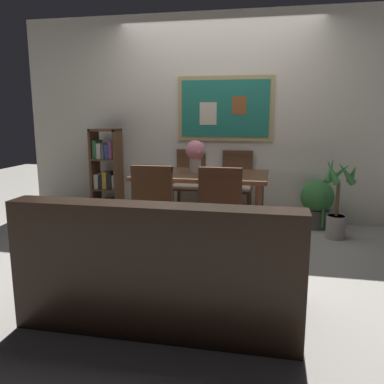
{
  "coord_description": "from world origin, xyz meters",
  "views": [
    {
      "loc": [
        0.7,
        -3.84,
        1.36
      ],
      "look_at": [
        -0.02,
        -0.28,
        0.65
      ],
      "focal_mm": 37.28,
      "sensor_mm": 36.0,
      "label": 1
    }
  ],
  "objects_px": {
    "dining_chair_far_left": "(190,179)",
    "dining_chair_far_right": "(236,181)",
    "leather_couch": "(164,272)",
    "potted_palm": "(338,203)",
    "flower_vase": "(195,153)",
    "potted_ivy": "(317,202)",
    "dining_chair_near_left": "(155,204)",
    "tv_remote": "(227,174)",
    "bookshelf": "(107,176)",
    "dining_chair_near_right": "(221,207)",
    "dining_table": "(202,182)"
  },
  "relations": [
    {
      "from": "dining_chair_far_left",
      "to": "dining_chair_far_right",
      "type": "relative_size",
      "value": 1.0
    },
    {
      "from": "leather_couch",
      "to": "potted_palm",
      "type": "bearing_deg",
      "value": 55.65
    },
    {
      "from": "flower_vase",
      "to": "potted_ivy",
      "type": "bearing_deg",
      "value": 25.15
    },
    {
      "from": "dining_chair_near_left",
      "to": "tv_remote",
      "type": "relative_size",
      "value": 5.81
    },
    {
      "from": "tv_remote",
      "to": "dining_chair_near_left",
      "type": "bearing_deg",
      "value": -132.52
    },
    {
      "from": "dining_chair_far_left",
      "to": "bookshelf",
      "type": "relative_size",
      "value": 0.77
    },
    {
      "from": "leather_couch",
      "to": "bookshelf",
      "type": "distance_m",
      "value": 2.82
    },
    {
      "from": "dining_chair_near_right",
      "to": "potted_ivy",
      "type": "bearing_deg",
      "value": 55.17
    },
    {
      "from": "dining_table",
      "to": "tv_remote",
      "type": "height_order",
      "value": "tv_remote"
    },
    {
      "from": "dining_chair_near_left",
      "to": "potted_palm",
      "type": "distance_m",
      "value": 2.05
    },
    {
      "from": "dining_chair_near_left",
      "to": "potted_palm",
      "type": "height_order",
      "value": "dining_chair_near_left"
    },
    {
      "from": "flower_vase",
      "to": "bookshelf",
      "type": "bearing_deg",
      "value": 155.49
    },
    {
      "from": "dining_chair_near_right",
      "to": "leather_couch",
      "type": "xyz_separation_m",
      "value": [
        -0.25,
        -1.04,
        -0.22
      ]
    },
    {
      "from": "bookshelf",
      "to": "potted_ivy",
      "type": "relative_size",
      "value": 2.01
    },
    {
      "from": "dining_table",
      "to": "dining_chair_near_left",
      "type": "distance_m",
      "value": 0.79
    },
    {
      "from": "dining_chair_near_right",
      "to": "potted_palm",
      "type": "height_order",
      "value": "dining_chair_near_right"
    },
    {
      "from": "dining_chair_far_left",
      "to": "potted_palm",
      "type": "distance_m",
      "value": 1.84
    },
    {
      "from": "potted_ivy",
      "to": "tv_remote",
      "type": "distance_m",
      "value": 1.34
    },
    {
      "from": "potted_ivy",
      "to": "bookshelf",
      "type": "bearing_deg",
      "value": -178.94
    },
    {
      "from": "potted_ivy",
      "to": "tv_remote",
      "type": "xyz_separation_m",
      "value": [
        -1.01,
        -0.77,
        0.42
      ]
    },
    {
      "from": "dining_table",
      "to": "dining_chair_near_right",
      "type": "xyz_separation_m",
      "value": [
        0.31,
        -0.72,
        -0.09
      ]
    },
    {
      "from": "dining_chair_near_left",
      "to": "tv_remote",
      "type": "xyz_separation_m",
      "value": [
        0.59,
        0.65,
        0.21
      ]
    },
    {
      "from": "dining_chair_far_left",
      "to": "potted_ivy",
      "type": "xyz_separation_m",
      "value": [
        1.59,
        -0.09,
        -0.22
      ]
    },
    {
      "from": "potted_palm",
      "to": "dining_table",
      "type": "bearing_deg",
      "value": -168.89
    },
    {
      "from": "dining_table",
      "to": "potted_palm",
      "type": "bearing_deg",
      "value": 11.11
    },
    {
      "from": "dining_chair_far_right",
      "to": "tv_remote",
      "type": "relative_size",
      "value": 5.81
    },
    {
      "from": "leather_couch",
      "to": "flower_vase",
      "type": "relative_size",
      "value": 5.13
    },
    {
      "from": "dining_table",
      "to": "tv_remote",
      "type": "distance_m",
      "value": 0.31
    },
    {
      "from": "dining_table",
      "to": "dining_chair_far_right",
      "type": "xyz_separation_m",
      "value": [
        0.31,
        0.74,
        -0.09
      ]
    },
    {
      "from": "dining_chair_near_left",
      "to": "flower_vase",
      "type": "bearing_deg",
      "value": 73.26
    },
    {
      "from": "dining_chair_far_right",
      "to": "bookshelf",
      "type": "distance_m",
      "value": 1.7
    },
    {
      "from": "dining_table",
      "to": "dining_chair_far_right",
      "type": "relative_size",
      "value": 1.56
    },
    {
      "from": "dining_chair_near_right",
      "to": "potted_ivy",
      "type": "relative_size",
      "value": 1.55
    },
    {
      "from": "potted_palm",
      "to": "tv_remote",
      "type": "relative_size",
      "value": 5.79
    },
    {
      "from": "dining_chair_near_left",
      "to": "bookshelf",
      "type": "xyz_separation_m",
      "value": [
        -1.07,
        1.36,
        0.02
      ]
    },
    {
      "from": "dining_chair_near_right",
      "to": "potted_palm",
      "type": "distance_m",
      "value": 1.54
    },
    {
      "from": "dining_table",
      "to": "dining_chair_near_left",
      "type": "height_order",
      "value": "dining_chair_near_left"
    },
    {
      "from": "dining_chair_near_left",
      "to": "flower_vase",
      "type": "relative_size",
      "value": 2.59
    },
    {
      "from": "dining_chair_near_right",
      "to": "leather_couch",
      "type": "height_order",
      "value": "dining_chair_near_right"
    },
    {
      "from": "dining_chair_near_left",
      "to": "potted_ivy",
      "type": "height_order",
      "value": "dining_chair_near_left"
    },
    {
      "from": "tv_remote",
      "to": "dining_table",
      "type": "bearing_deg",
      "value": 164.6
    },
    {
      "from": "dining_chair_far_left",
      "to": "flower_vase",
      "type": "xyz_separation_m",
      "value": [
        0.22,
        -0.73,
        0.41
      ]
    },
    {
      "from": "dining_table",
      "to": "tv_remote",
      "type": "bearing_deg",
      "value": -15.4
    },
    {
      "from": "flower_vase",
      "to": "dining_chair_far_left",
      "type": "bearing_deg",
      "value": 106.6
    },
    {
      "from": "potted_palm",
      "to": "tv_remote",
      "type": "height_order",
      "value": "potted_palm"
    },
    {
      "from": "flower_vase",
      "to": "tv_remote",
      "type": "height_order",
      "value": "flower_vase"
    },
    {
      "from": "potted_ivy",
      "to": "leather_couch",
      "type": "bearing_deg",
      "value": -116.63
    },
    {
      "from": "leather_couch",
      "to": "bookshelf",
      "type": "relative_size",
      "value": 1.53
    },
    {
      "from": "dining_chair_far_left",
      "to": "dining_chair_near_left",
      "type": "bearing_deg",
      "value": -90.48
    },
    {
      "from": "bookshelf",
      "to": "potted_palm",
      "type": "xyz_separation_m",
      "value": [
        2.85,
        -0.35,
        -0.16
      ]
    }
  ]
}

